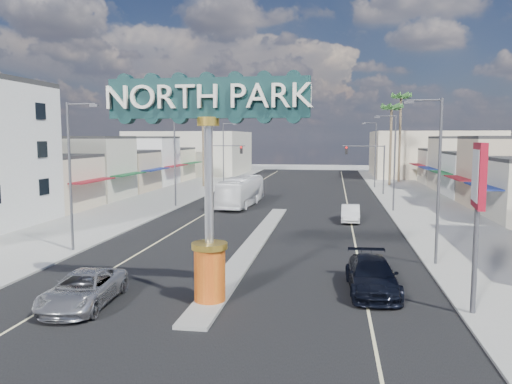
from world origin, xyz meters
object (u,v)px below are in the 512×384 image
(traffic_signal_right, at_px, (369,160))
(streetlight_r_near, at_px, (436,173))
(streetlight_l_near, at_px, (72,169))
(streetlight_l_far, at_px, (225,151))
(streetlight_l_mid, at_px, (176,156))
(streetlight_r_mid, at_px, (393,158))
(palm_left_far, at_px, (203,104))
(palm_right_far, at_px, (401,102))
(suv_left, at_px, (83,289))
(bank_pylon_sign, at_px, (478,185))
(gateway_sign, at_px, (208,163))
(car_parked_right, at_px, (350,213))
(streetlight_r_far, at_px, (374,151))
(suv_right, at_px, (372,276))
(city_bus, at_px, (241,191))
(palm_right_mid, at_px, (392,112))
(traffic_signal_left, at_px, (220,159))

(traffic_signal_right, bearing_deg, streetlight_r_near, -87.90)
(streetlight_l_near, height_order, streetlight_l_far, same)
(streetlight_l_mid, xyz_separation_m, streetlight_r_mid, (20.87, 0.00, 0.00))
(streetlight_r_near, relative_size, palm_left_far, 0.69)
(streetlight_l_near, bearing_deg, palm_right_far, 63.94)
(suv_left, distance_m, bank_pylon_sign, 16.28)
(gateway_sign, bearing_deg, suv_left, -168.58)
(streetlight_r_near, xyz_separation_m, palm_left_far, (-23.43, 40.00, 6.43))
(bank_pylon_sign, bearing_deg, traffic_signal_right, 99.17)
(gateway_sign, bearing_deg, streetlight_r_near, 37.55)
(car_parked_right, bearing_deg, streetlight_r_far, 83.33)
(streetlight_r_near, height_order, streetlight_r_far, same)
(suv_right, bearing_deg, car_parked_right, 88.44)
(city_bus, bearing_deg, traffic_signal_right, 45.83)
(streetlight_r_far, distance_m, city_bus, 25.28)
(palm_right_mid, bearing_deg, streetlight_l_far, -170.31)
(streetlight_l_far, bearing_deg, streetlight_r_near, -63.58)
(suv_right, bearing_deg, streetlight_r_near, 53.06)
(gateway_sign, bearing_deg, streetlight_r_mid, 69.58)
(streetlight_r_far, height_order, palm_right_mid, palm_right_mid)
(traffic_signal_left, relative_size, suv_right, 1.14)
(palm_left_far, distance_m, bank_pylon_sign, 53.61)
(palm_right_mid, height_order, suv_left, palm_right_mid)
(streetlight_r_far, bearing_deg, streetlight_l_far, 180.00)
(streetlight_l_mid, relative_size, suv_right, 1.71)
(car_parked_right, bearing_deg, palm_right_far, 78.75)
(streetlight_l_mid, distance_m, suv_right, 30.92)
(palm_right_far, bearing_deg, streetlight_l_far, -158.54)
(streetlight_r_mid, height_order, suv_right, streetlight_r_mid)
(streetlight_r_mid, bearing_deg, traffic_signal_left, 144.50)
(suv_right, height_order, bank_pylon_sign, bank_pylon_sign)
(city_bus, bearing_deg, streetlight_r_near, -52.52)
(streetlight_l_far, bearing_deg, car_parked_right, -59.11)
(streetlight_l_near, distance_m, palm_left_far, 40.59)
(streetlight_r_near, bearing_deg, streetlight_l_mid, 136.21)
(suv_right, bearing_deg, streetlight_l_far, 107.38)
(traffic_signal_right, distance_m, palm_left_far, 24.09)
(gateway_sign, relative_size, suv_right, 1.74)
(streetlight_l_near, relative_size, palm_right_far, 0.64)
(palm_right_far, height_order, suv_right, palm_right_far)
(streetlight_l_far, height_order, city_bus, streetlight_l_far)
(streetlight_l_near, relative_size, palm_right_mid, 0.74)
(traffic_signal_right, bearing_deg, streetlight_l_near, -119.99)
(streetlight_r_mid, distance_m, suv_right, 25.92)
(traffic_signal_left, bearing_deg, streetlight_r_far, 22.20)
(palm_right_far, xyz_separation_m, suv_left, (-20.12, -61.05, -11.68))
(streetlight_r_mid, distance_m, car_parked_right, 8.58)
(streetlight_l_mid, relative_size, palm_right_mid, 0.74)
(suv_right, distance_m, car_parked_right, 19.09)
(traffic_signal_right, height_order, streetlight_l_far, streetlight_l_far)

